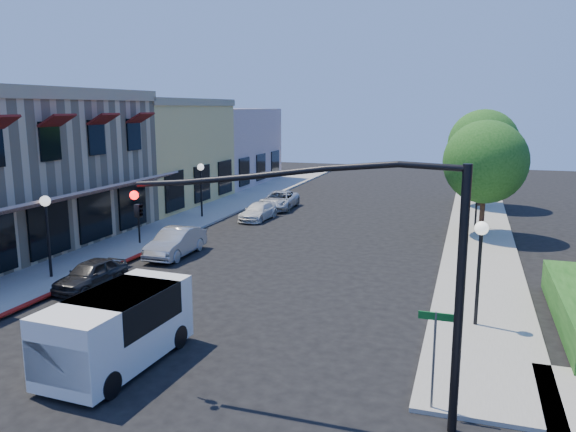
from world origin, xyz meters
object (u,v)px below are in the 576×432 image
(lamppost_left_far, at_px, (201,177))
(street_name_sign, at_px, (434,345))
(lamppost_left_near, at_px, (46,216))
(parked_car_b, at_px, (176,242))
(street_tree_a, at_px, (485,162))
(white_van, at_px, (116,325))
(parked_car_d, at_px, (279,200))
(parked_car_a, at_px, (91,274))
(parked_car_c, at_px, (258,212))
(lamppost_right_near, at_px, (480,247))
(street_tree_b, at_px, (483,144))
(lamppost_right_far, at_px, (478,184))
(signal_mast_arm, at_px, (361,247))

(lamppost_left_far, bearing_deg, street_name_sign, -51.06)
(lamppost_left_near, bearing_deg, parked_car_b, 57.98)
(street_tree_a, xyz_separation_m, white_van, (-9.81, -20.05, -2.99))
(white_van, height_order, parked_car_d, white_van)
(lamppost_left_far, xyz_separation_m, parked_car_a, (2.38, -14.49, -2.16))
(lamppost_left_near, xyz_separation_m, parked_car_c, (3.70, 14.62, -2.20))
(white_van, distance_m, parked_car_a, 7.58)
(parked_car_a, bearing_deg, lamppost_left_near, 171.45)
(lamppost_right_near, xyz_separation_m, parked_car_d, (-13.30, 18.81, -2.11))
(street_tree_b, bearing_deg, lamppost_right_near, -90.72)
(street_tree_a, height_order, lamppost_left_near, street_tree_a)
(parked_car_c, bearing_deg, street_name_sign, -55.81)
(parked_car_a, bearing_deg, street_tree_a, 47.18)
(street_name_sign, bearing_deg, parked_car_d, 116.56)
(lamppost_left_far, relative_size, parked_car_c, 0.97)
(street_tree_a, height_order, street_name_sign, street_tree_a)
(lamppost_right_far, height_order, white_van, lamppost_right_far)
(street_tree_a, xyz_separation_m, parked_car_a, (-14.92, -14.49, -3.62))
(signal_mast_arm, xyz_separation_m, lamppost_left_far, (-14.36, 20.50, -1.35))
(street_tree_b, bearing_deg, lamppost_right_far, -92.15)
(lamppost_right_near, height_order, lamppost_right_far, same)
(street_tree_a, distance_m, signal_mast_arm, 20.71)
(white_van, height_order, parked_car_c, white_van)
(lamppost_right_far, xyz_separation_m, parked_car_c, (-13.30, -1.38, -2.20))
(parked_car_b, bearing_deg, street_tree_b, 51.93)
(street_name_sign, relative_size, lamppost_left_far, 0.70)
(lamppost_right_far, bearing_deg, parked_car_d, 168.09)
(street_tree_b, distance_m, lamppost_right_near, 24.07)
(street_tree_b, distance_m, parked_car_c, 17.00)
(lamppost_right_near, bearing_deg, lamppost_left_far, 140.53)
(lamppost_right_far, bearing_deg, street_tree_a, -81.47)
(street_name_sign, relative_size, lamppost_right_near, 0.70)
(lamppost_right_far, distance_m, parked_car_b, 17.82)
(street_name_sign, distance_m, lamppost_left_far, 25.48)
(street_tree_a, relative_size, lamppost_right_far, 1.82)
(parked_car_a, xyz_separation_m, parked_car_b, (0.75, 5.49, 0.10))
(parked_car_a, bearing_deg, lamppost_right_near, 4.93)
(street_tree_b, xyz_separation_m, white_van, (-9.81, -30.05, -3.34))
(street_tree_b, height_order, lamppost_left_far, street_tree_b)
(lamppost_right_near, bearing_deg, street_name_sign, -99.78)
(lamppost_left_near, height_order, parked_car_c, lamppost_left_near)
(street_name_sign, relative_size, parked_car_a, 0.73)
(street_name_sign, bearing_deg, lamppost_right_near, 80.22)
(parked_car_d, bearing_deg, parked_car_c, -93.25)
(street_tree_b, height_order, signal_mast_arm, street_tree_b)
(street_name_sign, bearing_deg, white_van, -178.32)
(street_tree_a, relative_size, lamppost_right_near, 1.82)
(signal_mast_arm, relative_size, white_van, 1.68)
(lamppost_right_near, distance_m, parked_car_c, 19.89)
(street_tree_a, xyz_separation_m, lamppost_left_far, (-17.30, 0.00, -1.46))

